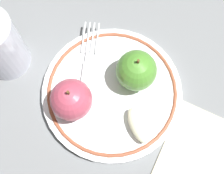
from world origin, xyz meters
TOP-DOWN VIEW (x-y plane):
  - ground_plane at (0.00, 0.00)m, footprint 2.00×2.00m
  - plate at (-0.02, -0.02)m, footprint 0.23×0.23m
  - apple_red_whole at (-0.07, -0.06)m, footprint 0.07×0.07m
  - apple_second_whole at (0.01, 0.01)m, footprint 0.07×0.07m
  - apple_slice_front at (0.03, -0.07)m, footprint 0.06×0.06m
  - fork at (-0.07, 0.01)m, footprint 0.04×0.17m
  - napkin_folded at (0.15, -0.09)m, footprint 0.17×0.17m

SIDE VIEW (x-z plane):
  - ground_plane at x=0.00m, z-range 0.00..0.00m
  - napkin_folded at x=0.15m, z-range 0.00..0.01m
  - plate at x=-0.02m, z-range 0.00..0.02m
  - fork at x=-0.07m, z-range 0.02..0.02m
  - apple_slice_front at x=0.03m, z-range 0.02..0.04m
  - apple_red_whole at x=-0.07m, z-range 0.01..0.09m
  - apple_second_whole at x=0.01m, z-range 0.01..0.09m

